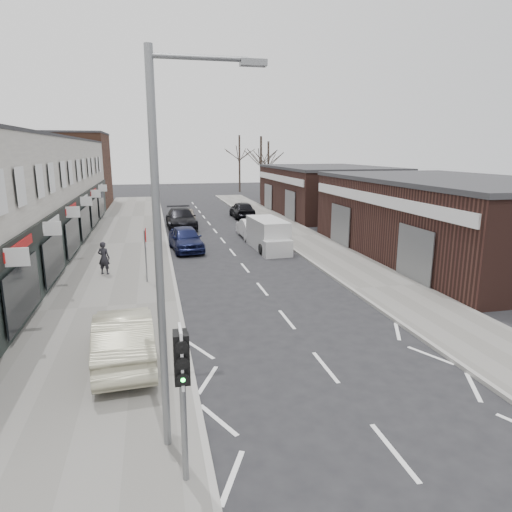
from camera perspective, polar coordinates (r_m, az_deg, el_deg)
ground at (r=12.48m, az=12.13°, el=-17.45°), size 160.00×160.00×0.00m
pavement_left at (r=32.34m, az=-16.09°, el=1.48°), size 5.50×64.00×0.12m
pavement_right at (r=33.95m, az=5.47°, el=2.47°), size 3.50×64.00×0.12m
brick_block_far at (r=55.41m, az=-22.21°, el=9.78°), size 8.00×10.00×8.00m
right_unit_near at (r=29.57m, az=23.13°, el=4.21°), size 10.00×18.00×4.50m
right_unit_far at (r=47.13m, az=8.82°, el=8.03°), size 10.00×16.00×4.50m
tree_far_a at (r=59.62m, az=0.61°, el=7.04°), size 3.60×3.60×8.00m
tree_far_b at (r=66.02m, az=1.53°, el=7.63°), size 3.60×3.60×7.50m
tree_far_c at (r=71.20m, az=-2.04°, el=8.02°), size 3.60×3.60×8.50m
traffic_light at (r=8.58m, az=-9.26°, el=-13.86°), size 0.28×0.60×3.10m
street_lamp at (r=9.03m, az=-11.07°, el=2.24°), size 2.23×0.22×8.00m
warning_sign at (r=22.06m, az=-13.62°, el=2.06°), size 0.12×0.80×2.70m
white_van at (r=29.50m, az=1.55°, el=2.62°), size 2.00×5.10×1.95m
sedan_on_pavement at (r=14.25m, az=-16.20°, el=-9.67°), size 1.93×4.80×1.55m
pedestrian at (r=24.30m, az=-18.49°, el=-0.23°), size 0.72×0.61×1.69m
parked_car_left_a at (r=29.45m, az=-8.76°, el=2.16°), size 2.24×4.69×1.55m
parked_car_left_b at (r=37.84m, az=-9.35°, el=4.63°), size 2.42×5.73×1.65m
parked_car_left_c at (r=41.26m, az=-9.16°, el=5.06°), size 2.23×4.62×1.27m
parked_car_right_a at (r=33.52m, az=-0.64°, el=3.52°), size 1.53×4.32×1.42m
parked_car_right_b at (r=43.44m, az=-1.75°, el=5.82°), size 1.90×4.63×1.57m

